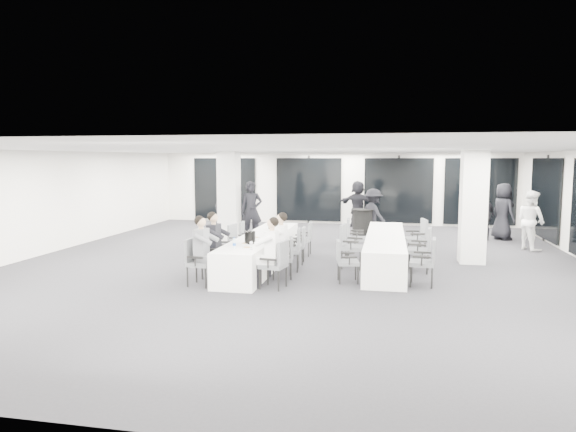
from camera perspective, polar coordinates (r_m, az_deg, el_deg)
name	(u,v)px	position (r m, az deg, el deg)	size (l,w,h in m)	color
room	(340,205)	(13.49, 5.76, 1.27)	(14.04, 16.04, 2.84)	#25252B
column_left	(229,196)	(16.28, -6.56, 2.19)	(0.60, 0.60, 2.80)	silver
column_right	(473,207)	(13.48, 19.89, 0.96)	(0.60, 0.60, 2.80)	silver
banquet_table_main	(261,251)	(12.40, -3.01, -3.88)	(0.90, 5.00, 0.75)	white
banquet_table_side	(385,250)	(12.71, 10.74, -3.74)	(0.90, 5.00, 0.75)	white
cocktail_table	(362,225)	(16.42, 8.26, -0.95)	(0.71, 0.71, 0.99)	black
chair_main_left_near	(197,259)	(10.69, -10.08, -4.70)	(0.53, 0.57, 0.96)	#4C4F53
chair_main_left_second	(209,251)	(11.36, -8.76, -3.86)	(0.60, 0.64, 1.02)	#4C4F53
chair_main_left_mid	(222,247)	(12.18, -7.32, -3.41)	(0.48, 0.53, 0.92)	#4C4F53
chair_main_left_fourth	(237,239)	(13.29, -5.70, -2.61)	(0.53, 0.56, 0.90)	#4C4F53
chair_main_left_far	(247,235)	(14.15, -4.63, -2.13)	(0.46, 0.50, 0.86)	#4C4F53
chair_main_right_near	(277,261)	(10.26, -1.24, -5.06)	(0.57, 0.60, 0.97)	#4C4F53
chair_main_right_second	(286,255)	(11.14, -0.28, -4.38)	(0.54, 0.57, 0.89)	#4C4F53
chair_main_right_mid	(293,247)	(11.87, 0.51, -3.44)	(0.56, 0.60, 0.98)	#4C4F53
chair_main_right_fourth	(298,243)	(12.66, 1.16, -2.99)	(0.49, 0.54, 0.91)	#4C4F53
chair_main_right_far	(305,237)	(13.74, 1.95, -2.30)	(0.46, 0.51, 0.89)	#4C4F53
chair_side_left_near	(344,258)	(10.84, 6.29, -4.71)	(0.52, 0.56, 0.89)	#4C4F53
chair_side_left_mid	(349,243)	(12.25, 6.81, -3.03)	(0.58, 0.63, 1.04)	#4C4F53
chair_side_left_far	(354,235)	(13.72, 7.29, -2.11)	(0.53, 0.58, 1.00)	#4C4F53
chair_side_right_near	(426,259)	(10.83, 15.12, -4.61)	(0.54, 0.59, 0.98)	#4C4F53
chair_side_right_mid	(423,247)	(12.11, 14.72, -3.33)	(0.58, 0.62, 1.03)	#4C4F53
chair_side_right_far	(418,236)	(13.82, 14.28, -2.14)	(0.60, 0.64, 1.02)	#4C4F53
seated_guest_a	(204,246)	(10.58, -9.28, -3.35)	(0.50, 0.38, 1.44)	slate
seated_guest_b	(217,241)	(11.28, -7.94, -2.71)	(0.50, 0.38, 1.44)	black
seated_guest_c	(269,248)	(10.26, -2.12, -3.57)	(0.50, 0.38, 1.44)	white
seated_guest_d	(278,241)	(11.10, -1.10, -2.81)	(0.50, 0.38, 1.44)	white
standing_guest_a	(251,207)	(16.25, -4.09, 1.01)	(0.77, 0.62, 2.12)	black
standing_guest_c	(373,211)	(16.52, 9.44, 0.56)	(1.20, 0.61, 1.85)	black
standing_guest_d	(486,213)	(17.39, 21.10, 0.32)	(1.03, 0.57, 1.74)	black
standing_guest_e	(503,208)	(17.70, 22.80, 0.84)	(0.99, 0.60, 2.05)	black
standing_guest_f	(358,201)	(19.56, 7.78, 1.69)	(1.83, 0.70, 1.99)	black
standing_guest_g	(224,203)	(17.65, -7.12, 1.43)	(0.78, 0.63, 2.14)	black
standing_guest_h	(531,216)	(16.04, 25.41, -0.04)	(0.92, 0.56, 1.92)	white
ice_bucket_near	(250,237)	(11.18, -4.25, -2.39)	(0.24, 0.24, 0.27)	black
ice_bucket_far	(272,225)	(13.38, -1.79, -1.02)	(0.19, 0.19, 0.22)	black
water_bottle_a	(234,243)	(10.61, -5.99, -3.04)	(0.07, 0.07, 0.21)	silver
water_bottle_b	(271,228)	(12.80, -1.90, -1.39)	(0.07, 0.07, 0.20)	silver
water_bottle_c	(282,221)	(14.33, -0.65, -0.53)	(0.07, 0.07, 0.21)	silver
plate_a	(245,243)	(11.16, -4.84, -3.05)	(0.18, 0.18, 0.03)	white
plate_b	(247,247)	(10.66, -4.60, -3.49)	(0.22, 0.22, 0.03)	white
plate_c	(255,237)	(11.98, -3.63, -2.38)	(0.22, 0.22, 0.03)	white
wine_glass	(251,243)	(10.41, -4.11, -3.05)	(0.07, 0.07, 0.18)	silver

